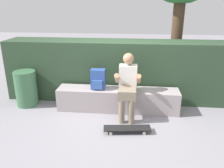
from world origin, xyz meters
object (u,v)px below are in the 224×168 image
(person_skater, at_px, (128,84))
(backpack_on_bench, at_px, (98,80))
(bench_main, at_px, (118,100))
(trash_bin, at_px, (26,88))
(skateboard_near_person, at_px, (127,128))

(person_skater, distance_m, backpack_on_bench, 0.63)
(bench_main, distance_m, trash_bin, 1.95)
(bench_main, relative_size, trash_bin, 3.25)
(bench_main, xyz_separation_m, skateboard_near_person, (0.23, -0.85, -0.15))
(backpack_on_bench, bearing_deg, person_skater, -18.80)
(skateboard_near_person, distance_m, trash_bin, 2.38)
(backpack_on_bench, bearing_deg, trash_bin, 177.57)
(bench_main, distance_m, skateboard_near_person, 0.90)
(person_skater, xyz_separation_m, skateboard_near_person, (0.03, -0.64, -0.58))
(bench_main, height_order, person_skater, person_skater)
(person_skater, height_order, trash_bin, person_skater)
(bench_main, bearing_deg, person_skater, -46.43)
(person_skater, xyz_separation_m, trash_bin, (-2.15, 0.27, -0.28))
(person_skater, bearing_deg, bench_main, 133.57)
(bench_main, xyz_separation_m, trash_bin, (-1.95, 0.06, 0.15))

